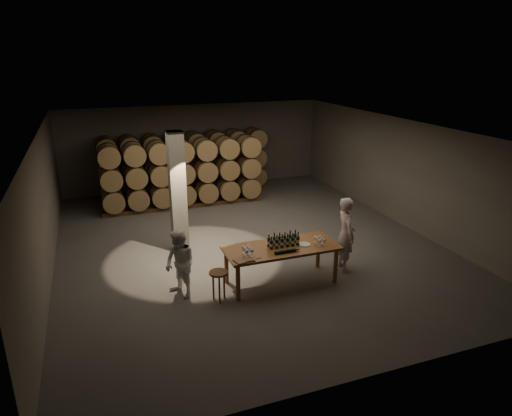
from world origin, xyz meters
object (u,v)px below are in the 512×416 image
object	(u,v)px
plate	(304,244)
bottle_cluster	(283,241)
person_man	(346,234)
tasting_table	(281,251)
stool	(219,277)
notebook_near	(249,260)
person_woman	(180,264)

from	to	relation	value
plate	bottle_cluster	bearing A→B (deg)	166.74
plate	person_man	world-z (taller)	person_man
tasting_table	stool	size ratio (longest dim) A/B	3.87
tasting_table	notebook_near	size ratio (longest dim) A/B	11.70
plate	person_woman	size ratio (longest dim) A/B	0.18
person_man	plate	bearing A→B (deg)	107.88
notebook_near	person_man	size ratio (longest dim) A/B	0.12
tasting_table	person_woman	distance (m)	2.29
notebook_near	person_man	world-z (taller)	person_man
plate	person_man	distance (m)	1.20
person_man	person_woman	world-z (taller)	person_man
plate	notebook_near	world-z (taller)	notebook_near
plate	stool	bearing A→B (deg)	-174.75
tasting_table	plate	distance (m)	0.56
notebook_near	person_woman	world-z (taller)	person_woman
bottle_cluster	person_man	distance (m)	1.67
person_man	person_woman	bearing A→B (deg)	97.90
person_man	stool	bearing A→B (deg)	105.72
tasting_table	bottle_cluster	distance (m)	0.23
bottle_cluster	tasting_table	bearing A→B (deg)	-151.58
tasting_table	person_man	xyz separation A→B (m)	(1.73, 0.10, 0.13)
bottle_cluster	person_woman	xyz separation A→B (m)	(-2.34, 0.16, -0.25)
person_woman	person_man	bearing A→B (deg)	62.09
plate	person_woman	distance (m)	2.84
stool	person_woman	xyz separation A→B (m)	(-0.72, 0.47, 0.21)
notebook_near	person_man	xyz separation A→B (m)	(2.65, 0.52, 0.01)
person_woman	notebook_near	bearing A→B (deg)	39.16
tasting_table	person_woman	size ratio (longest dim) A/B	1.71
plate	person_woman	xyz separation A→B (m)	(-2.82, 0.27, -0.15)
stool	tasting_table	bearing A→B (deg)	9.85
plate	stool	size ratio (longest dim) A/B	0.42
bottle_cluster	notebook_near	bearing A→B (deg)	-155.35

